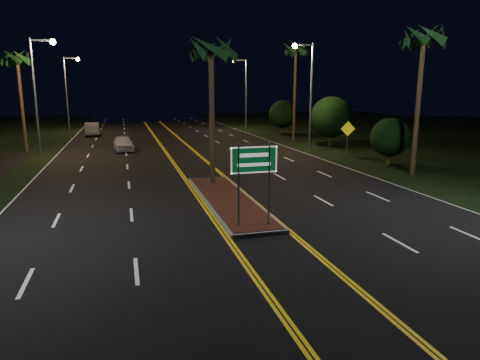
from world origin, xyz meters
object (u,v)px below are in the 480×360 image
object	(u,v)px
streetlight_right_far	(243,86)
car_far	(92,128)
median_island	(228,200)
shrub_far	(283,114)
warning_sign	(348,133)
palm_right_near	(424,37)
shrub_mid	(331,117)
palm_median	(211,50)
streetlight_left_far	(69,86)
shrub_near	(390,137)
palm_right_far	(296,50)
highway_sign	(254,168)
streetlight_left_mid	(39,84)
palm_left_far	(17,58)
streetlight_right_mid	(307,84)
car_near	(123,142)

from	to	relation	value
streetlight_right_far	car_far	xyz separation A→B (m)	(-18.75, -1.68, -4.81)
median_island	shrub_far	world-z (taller)	shrub_far
car_far	warning_sign	size ratio (longest dim) A/B	1.80
median_island	palm_right_near	bearing A→B (deg)	13.50
shrub_mid	palm_median	bearing A→B (deg)	-136.04
shrub_mid	warning_sign	distance (m)	6.24
streetlight_right_far	warning_sign	xyz separation A→B (m)	(1.82, -23.97, -3.81)
streetlight_left_far	shrub_far	bearing A→B (deg)	-18.14
shrub_near	warning_sign	distance (m)	4.17
palm_right_far	shrub_mid	xyz separation A→B (m)	(1.20, -6.00, -6.42)
median_island	shrub_far	size ratio (longest dim) A/B	2.59
highway_sign	palm_right_near	bearing A→B (deg)	29.95
streetlight_right_far	palm_right_far	world-z (taller)	palm_right_far
streetlight_right_far	shrub_far	xyz separation A→B (m)	(3.19, -6.00, -3.32)
palm_right_far	palm_median	bearing A→B (deg)	-123.28
median_island	shrub_near	xyz separation A→B (m)	(13.50, 7.00, 1.86)
palm_right_near	shrub_far	distance (m)	26.69
streetlight_left_far	shrub_far	world-z (taller)	streetlight_left_far
median_island	streetlight_left_far	world-z (taller)	streetlight_left_far
median_island	shrub_near	size ratio (longest dim) A/B	3.11
streetlight_left_mid	palm_median	size ratio (longest dim) A/B	1.08
palm_left_far	palm_right_near	size ratio (longest dim) A/B	0.95
streetlight_left_mid	car_far	size ratio (longest dim) A/B	1.78
streetlight_right_mid	palm_right_near	xyz separation A→B (m)	(1.89, -12.00, 2.56)
highway_sign	warning_sign	bearing A→B (deg)	50.78
streetlight_left_far	shrub_near	bearing A→B (deg)	-51.21
streetlight_right_mid	shrub_far	xyz separation A→B (m)	(3.19, 14.00, -3.32)
palm_median	shrub_mid	distance (m)	19.97
palm_left_far	palm_right_near	distance (m)	31.05
highway_sign	shrub_mid	distance (m)	25.41
highway_sign	streetlight_left_far	distance (m)	42.67
streetlight_right_mid	car_far	bearing A→B (deg)	135.66
palm_median	median_island	bearing A→B (deg)	-90.00
palm_right_near	palm_left_far	bearing A→B (deg)	144.57
car_far	palm_median	bearing A→B (deg)	-77.33
streetlight_left_far	car_far	distance (m)	6.55
palm_left_far	warning_sign	bearing A→B (deg)	-21.57
streetlight_left_far	warning_sign	distance (m)	34.93
highway_sign	median_island	bearing A→B (deg)	90.00
car_near	warning_sign	distance (m)	18.93
streetlight_right_far	shrub_near	distance (m)	28.39
warning_sign	streetlight_right_mid	bearing A→B (deg)	120.04
palm_right_near	car_near	distance (m)	24.65
streetlight_right_far	palm_right_near	distance (m)	32.16
palm_left_far	palm_right_near	xyz separation A→B (m)	(25.30, -18.00, 0.47)
palm_median	streetlight_right_far	bearing A→B (deg)	71.38
palm_right_far	shrub_far	world-z (taller)	palm_right_far
palm_right_near	warning_sign	distance (m)	10.24
car_far	streetlight_left_mid	bearing A→B (deg)	-101.22
streetlight_left_far	car_near	world-z (taller)	streetlight_left_far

